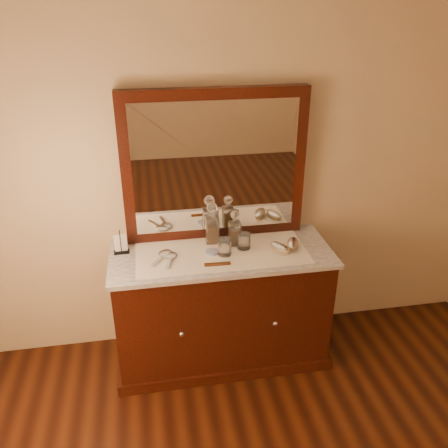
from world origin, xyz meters
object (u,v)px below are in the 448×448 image
at_px(pin_dish, 212,252).
at_px(decanter_left, 212,227).
at_px(hand_mirror_inner, 170,257).
at_px(napkin_rack, 121,244).
at_px(brush_far, 293,244).
at_px(comb, 217,264).
at_px(decanter_right, 235,231).
at_px(dresser_cabinet, 221,307).
at_px(brush_near, 280,248).
at_px(mirror_frame, 215,166).
at_px(hand_mirror_outer, 164,255).

relative_size(pin_dish, decanter_left, 0.31).
bearing_deg(hand_mirror_inner, decanter_left, 30.48).
xyz_separation_m(napkin_rack, brush_far, (1.11, -0.13, -0.03)).
bearing_deg(comb, napkin_rack, 157.80).
distance_m(comb, decanter_right, 0.30).
bearing_deg(decanter_right, pin_dish, -150.10).
distance_m(comb, napkin_rack, 0.65).
xyz_separation_m(dresser_cabinet, napkin_rack, (-0.64, 0.11, 0.50)).
bearing_deg(dresser_cabinet, brush_near, -9.88).
xyz_separation_m(brush_far, hand_mirror_inner, (-0.81, -0.01, -0.01)).
height_order(pin_dish, brush_near, brush_near).
bearing_deg(mirror_frame, hand_mirror_outer, -147.10).
distance_m(brush_near, hand_mirror_inner, 0.71).
distance_m(brush_near, hand_mirror_outer, 0.75).
bearing_deg(decanter_left, comb, -92.71).
height_order(decanter_left, brush_far, decanter_left).
bearing_deg(brush_near, mirror_frame, 140.43).
bearing_deg(decanter_left, napkin_rack, -176.58).
xyz_separation_m(decanter_left, brush_near, (0.41, -0.21, -0.09)).
height_order(mirror_frame, napkin_rack, mirror_frame).
bearing_deg(comb, brush_far, 16.65).
xyz_separation_m(dresser_cabinet, hand_mirror_outer, (-0.37, 0.00, 0.45)).
bearing_deg(pin_dish, mirror_frame, 76.84).
xyz_separation_m(hand_mirror_outer, hand_mirror_inner, (0.04, -0.04, -0.00)).
distance_m(napkin_rack, brush_far, 1.12).
xyz_separation_m(dresser_cabinet, decanter_right, (0.10, 0.08, 0.54)).
height_order(dresser_cabinet, brush_far, brush_far).
bearing_deg(napkin_rack, mirror_frame, 12.24).
relative_size(decanter_left, decanter_right, 1.15).
distance_m(dresser_cabinet, mirror_frame, 0.97).
bearing_deg(brush_far, dresser_cabinet, 176.83).
bearing_deg(pin_dish, hand_mirror_outer, 176.81).
distance_m(comb, hand_mirror_outer, 0.36).
distance_m(decanter_left, brush_near, 0.47).
height_order(dresser_cabinet, comb, comb).
height_order(brush_far, hand_mirror_outer, brush_far).
distance_m(pin_dish, brush_near, 0.44).
relative_size(mirror_frame, pin_dish, 13.57).
relative_size(dresser_cabinet, pin_dish, 15.83).
distance_m(pin_dish, decanter_left, 0.19).
bearing_deg(decanter_right, comb, -122.72).
distance_m(dresser_cabinet, napkin_rack, 0.82).
bearing_deg(mirror_frame, decanter_right, -57.34).
xyz_separation_m(dresser_cabinet, hand_mirror_inner, (-0.33, -0.03, 0.45)).
height_order(decanter_left, brush_near, decanter_left).
distance_m(mirror_frame, pin_dish, 0.56).
distance_m(decanter_right, hand_mirror_outer, 0.49).
bearing_deg(pin_dish, dresser_cabinet, 11.82).
relative_size(mirror_frame, decanter_right, 4.84).
distance_m(hand_mirror_outer, hand_mirror_inner, 0.05).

